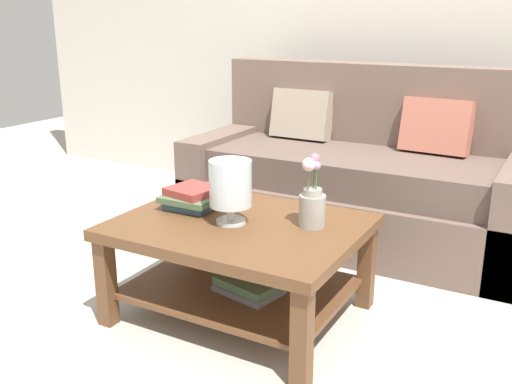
{
  "coord_description": "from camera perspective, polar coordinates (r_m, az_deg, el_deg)",
  "views": [
    {
      "loc": [
        1.24,
        -2.46,
        1.35
      ],
      "look_at": [
        -0.01,
        -0.21,
        0.56
      ],
      "focal_mm": 40.69,
      "sensor_mm": 36.0,
      "label": 1
    }
  ],
  "objects": [
    {
      "name": "ground_plane",
      "position": [
        3.07,
        2.14,
        -9.12
      ],
      "size": [
        10.0,
        10.0,
        0.0
      ],
      "primitive_type": "plane",
      "color": "#B7B2A8"
    },
    {
      "name": "book_stack_main",
      "position": [
        2.79,
        -6.35,
        -0.56
      ],
      "size": [
        0.25,
        0.24,
        0.1
      ],
      "color": "#3D6075",
      "rests_on": "coffee_table"
    },
    {
      "name": "flower_pitcher",
      "position": [
        2.53,
        5.53,
        -0.99
      ],
      "size": [
        0.12,
        0.12,
        0.33
      ],
      "color": "#9E998E",
      "rests_on": "coffee_table"
    },
    {
      "name": "back_wall",
      "position": [
        4.3,
        12.85,
        16.58
      ],
      "size": [
        6.4,
        0.12,
        2.7
      ],
      "primitive_type": "cube",
      "color": "beige",
      "rests_on": "ground"
    },
    {
      "name": "couch",
      "position": [
        3.67,
        10.06,
        1.11
      ],
      "size": [
        2.06,
        0.9,
        1.06
      ],
      "color": "brown",
      "rests_on": "ground"
    },
    {
      "name": "glass_hurricane_vase",
      "position": [
        2.54,
        -2.51,
        0.67
      ],
      "size": [
        0.19,
        0.19,
        0.29
      ],
      "color": "silver",
      "rests_on": "coffee_table"
    },
    {
      "name": "coffee_table",
      "position": [
        2.65,
        -1.54,
        -5.61
      ],
      "size": [
        1.07,
        0.84,
        0.46
      ],
      "color": "brown",
      "rests_on": "ground"
    }
  ]
}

